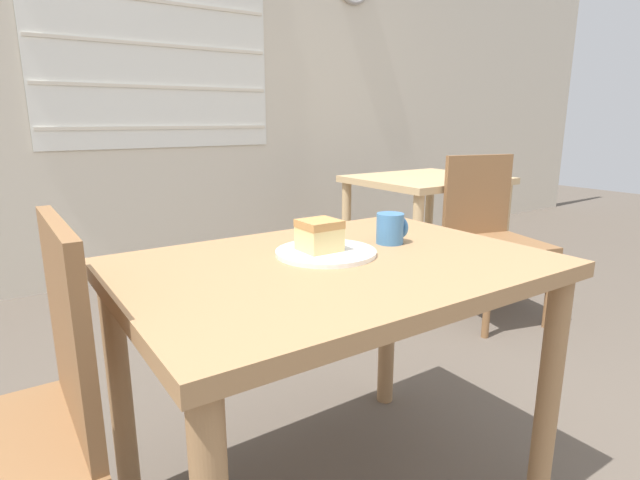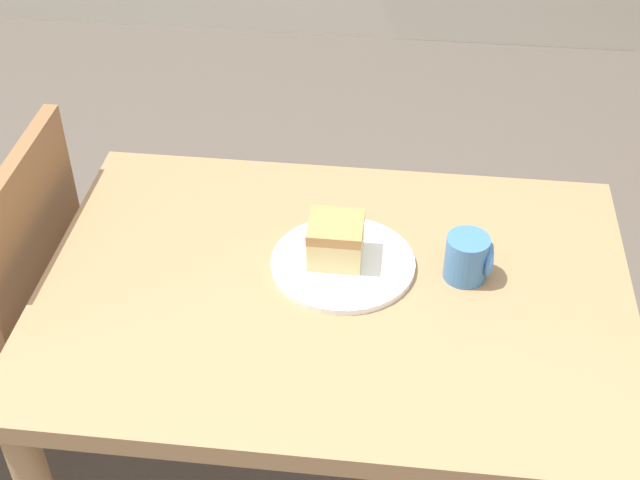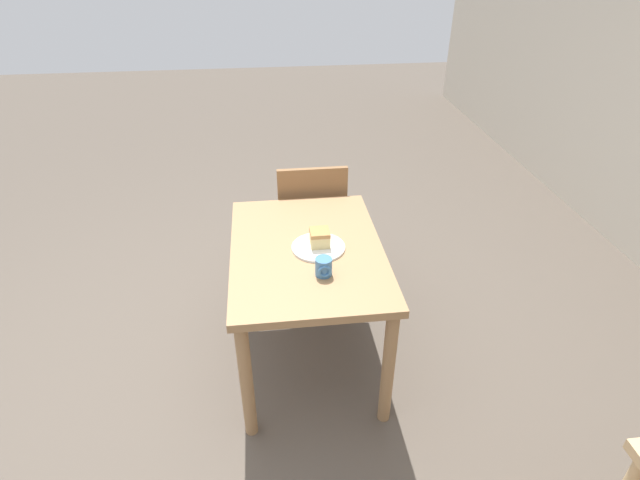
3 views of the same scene
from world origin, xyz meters
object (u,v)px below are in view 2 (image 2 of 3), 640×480
object	(u,v)px
cake_slice	(336,240)
coffee_mug	(468,258)
dining_table_near	(334,328)
plate	(343,263)

from	to	relation	value
cake_slice	coffee_mug	distance (m)	0.24
dining_table_near	coffee_mug	world-z (taller)	coffee_mug
dining_table_near	cake_slice	bearing A→B (deg)	94.63
plate	cake_slice	distance (m)	0.05
dining_table_near	coffee_mug	size ratio (longest dim) A/B	12.20
dining_table_near	cake_slice	world-z (taller)	cake_slice
coffee_mug	plate	bearing A→B (deg)	179.48
plate	cake_slice	world-z (taller)	cake_slice
cake_slice	dining_table_near	bearing A→B (deg)	-85.37
plate	dining_table_near	bearing A→B (deg)	-99.40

